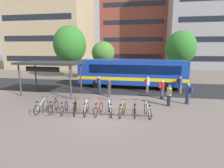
{
  "coord_description": "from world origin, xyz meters",
  "views": [
    {
      "loc": [
        2.4,
        -10.62,
        4.39
      ],
      "look_at": [
        0.01,
        4.15,
        1.35
      ],
      "focal_mm": 27.54,
      "sensor_mm": 36.0,
      "label": 1
    }
  ],
  "objects_px": {
    "commuter_olive_pack_2": "(169,94)",
    "parked_bicycle_purple_2": "(64,108)",
    "parked_bicycle_orange_7": "(122,110)",
    "parked_bicycle_black_1": "(54,107)",
    "street_tree_0": "(103,53)",
    "street_tree_1": "(181,48)",
    "parked_bicycle_white_4": "(86,109)",
    "commuter_maroon_pack_5": "(147,84)",
    "parked_bicycle_red_5": "(99,109)",
    "commuter_grey_pack_1": "(99,83)",
    "parked_bicycle_purple_8": "(135,110)",
    "street_tree_2": "(70,45)",
    "parked_bicycle_silver_9": "(148,111)",
    "commuter_maroon_pack_6": "(180,84)",
    "parked_bicycle_silver_0": "(41,107)",
    "city_bus": "(130,72)",
    "transit_shelter": "(50,64)",
    "commuter_black_pack_0": "(109,87)",
    "parked_bicycle_black_3": "(75,108)",
    "parked_bicycle_white_6": "(110,109)",
    "commuter_navy_pack_4": "(188,92)",
    "commuter_red_pack_3": "(162,88)"
  },
  "relations": [
    {
      "from": "parked_bicycle_orange_7",
      "to": "commuter_maroon_pack_5",
      "type": "relative_size",
      "value": 1.02
    },
    {
      "from": "parked_bicycle_silver_0",
      "to": "city_bus",
      "type": "bearing_deg",
      "value": -29.21
    },
    {
      "from": "parked_bicycle_silver_9",
      "to": "commuter_olive_pack_2",
      "type": "height_order",
      "value": "commuter_olive_pack_2"
    },
    {
      "from": "street_tree_0",
      "to": "street_tree_1",
      "type": "distance_m",
      "value": 11.2
    },
    {
      "from": "commuter_grey_pack_1",
      "to": "street_tree_0",
      "type": "bearing_deg",
      "value": 120.09
    },
    {
      "from": "parked_bicycle_black_3",
      "to": "parked_bicycle_red_5",
      "type": "bearing_deg",
      "value": -99.72
    },
    {
      "from": "commuter_red_pack_3",
      "to": "parked_bicycle_silver_0",
      "type": "bearing_deg",
      "value": -168.44
    },
    {
      "from": "parked_bicycle_black_1",
      "to": "street_tree_2",
      "type": "xyz_separation_m",
      "value": [
        -4.77,
        14.87,
        4.67
      ]
    },
    {
      "from": "parked_bicycle_purple_2",
      "to": "street_tree_0",
      "type": "distance_m",
      "value": 14.58
    },
    {
      "from": "city_bus",
      "to": "parked_bicycle_black_3",
      "type": "height_order",
      "value": "city_bus"
    },
    {
      "from": "transit_shelter",
      "to": "street_tree_2",
      "type": "relative_size",
      "value": 0.76
    },
    {
      "from": "parked_bicycle_black_3",
      "to": "parked_bicycle_white_4",
      "type": "height_order",
      "value": "same"
    },
    {
      "from": "commuter_grey_pack_1",
      "to": "commuter_maroon_pack_5",
      "type": "xyz_separation_m",
      "value": [
        4.99,
        0.27,
        0.03
      ]
    },
    {
      "from": "parked_bicycle_red_5",
      "to": "commuter_grey_pack_1",
      "type": "xyz_separation_m",
      "value": [
        -1.49,
        6.34,
        0.54
      ]
    },
    {
      "from": "city_bus",
      "to": "street_tree_2",
      "type": "distance_m",
      "value": 11.81
    },
    {
      "from": "parked_bicycle_silver_9",
      "to": "commuter_navy_pack_4",
      "type": "distance_m",
      "value": 4.61
    },
    {
      "from": "parked_bicycle_silver_9",
      "to": "commuter_maroon_pack_6",
      "type": "relative_size",
      "value": 0.99
    },
    {
      "from": "parked_bicycle_black_3",
      "to": "parked_bicycle_white_6",
      "type": "distance_m",
      "value": 2.42
    },
    {
      "from": "parked_bicycle_purple_2",
      "to": "street_tree_2",
      "type": "xyz_separation_m",
      "value": [
        -5.59,
        14.95,
        4.67
      ]
    },
    {
      "from": "commuter_grey_pack_1",
      "to": "commuter_olive_pack_2",
      "type": "relative_size",
      "value": 0.95
    },
    {
      "from": "commuter_grey_pack_1",
      "to": "commuter_olive_pack_2",
      "type": "height_order",
      "value": "commuter_olive_pack_2"
    },
    {
      "from": "parked_bicycle_silver_0",
      "to": "commuter_maroon_pack_6",
      "type": "relative_size",
      "value": 1.01
    },
    {
      "from": "street_tree_0",
      "to": "parked_bicycle_white_6",
      "type": "bearing_deg",
      "value": -76.27
    },
    {
      "from": "commuter_olive_pack_2",
      "to": "commuter_navy_pack_4",
      "type": "bearing_deg",
      "value": -67.91
    },
    {
      "from": "parked_bicycle_white_6",
      "to": "commuter_grey_pack_1",
      "type": "relative_size",
      "value": 1.03
    },
    {
      "from": "parked_bicycle_black_3",
      "to": "parked_bicycle_silver_9",
      "type": "relative_size",
      "value": 1.0
    },
    {
      "from": "parked_bicycle_white_6",
      "to": "parked_bicycle_black_1",
      "type": "bearing_deg",
      "value": 74.73
    },
    {
      "from": "transit_shelter",
      "to": "commuter_olive_pack_2",
      "type": "distance_m",
      "value": 11.18
    },
    {
      "from": "parked_bicycle_red_5",
      "to": "transit_shelter",
      "type": "distance_m",
      "value": 7.83
    },
    {
      "from": "street_tree_2",
      "to": "commuter_olive_pack_2",
      "type": "bearing_deg",
      "value": -43.04
    },
    {
      "from": "parked_bicycle_white_4",
      "to": "commuter_maroon_pack_5",
      "type": "relative_size",
      "value": 1.02
    },
    {
      "from": "parked_bicycle_purple_8",
      "to": "commuter_grey_pack_1",
      "type": "height_order",
      "value": "commuter_grey_pack_1"
    },
    {
      "from": "parked_bicycle_white_4",
      "to": "commuter_maroon_pack_5",
      "type": "height_order",
      "value": "commuter_maroon_pack_5"
    },
    {
      "from": "parked_bicycle_purple_2",
      "to": "parked_bicycle_purple_8",
      "type": "distance_m",
      "value": 4.87
    },
    {
      "from": "parked_bicycle_purple_8",
      "to": "parked_bicycle_white_4",
      "type": "bearing_deg",
      "value": 92.2
    },
    {
      "from": "commuter_black_pack_0",
      "to": "street_tree_0",
      "type": "bearing_deg",
      "value": 173.17
    },
    {
      "from": "parked_bicycle_purple_2",
      "to": "parked_bicycle_silver_9",
      "type": "bearing_deg",
      "value": -93.78
    },
    {
      "from": "parked_bicycle_orange_7",
      "to": "parked_bicycle_black_1",
      "type": "bearing_deg",
      "value": 100.11
    },
    {
      "from": "parked_bicycle_purple_2",
      "to": "street_tree_0",
      "type": "xyz_separation_m",
      "value": [
        -0.22,
        14.15,
        3.49
      ]
    },
    {
      "from": "commuter_maroon_pack_5",
      "to": "commuter_grey_pack_1",
      "type": "bearing_deg",
      "value": -175.13
    },
    {
      "from": "transit_shelter",
      "to": "street_tree_0",
      "type": "bearing_deg",
      "value": 73.72
    },
    {
      "from": "commuter_black_pack_0",
      "to": "commuter_grey_pack_1",
      "type": "height_order",
      "value": "commuter_black_pack_0"
    },
    {
      "from": "parked_bicycle_silver_0",
      "to": "commuter_grey_pack_1",
      "type": "bearing_deg",
      "value": -18.43
    },
    {
      "from": "city_bus",
      "to": "commuter_black_pack_0",
      "type": "height_order",
      "value": "city_bus"
    },
    {
      "from": "parked_bicycle_white_4",
      "to": "street_tree_2",
      "type": "height_order",
      "value": "street_tree_2"
    },
    {
      "from": "parked_bicycle_orange_7",
      "to": "parked_bicycle_purple_8",
      "type": "bearing_deg",
      "value": -68.92
    },
    {
      "from": "parked_bicycle_white_4",
      "to": "parked_bicycle_purple_8",
      "type": "relative_size",
      "value": 1.0
    },
    {
      "from": "commuter_olive_pack_2",
      "to": "parked_bicycle_purple_2",
      "type": "bearing_deg",
      "value": 108.72
    },
    {
      "from": "parked_bicycle_black_1",
      "to": "commuter_black_pack_0",
      "type": "xyz_separation_m",
      "value": [
        3.14,
        4.65,
        0.57
      ]
    },
    {
      "from": "parked_bicycle_red_5",
      "to": "commuter_grey_pack_1",
      "type": "distance_m",
      "value": 6.54
    }
  ]
}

